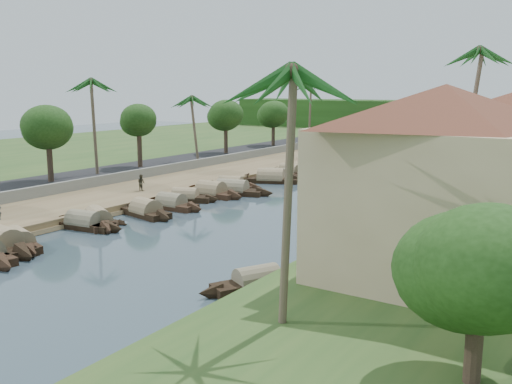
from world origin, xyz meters
The scene contains 39 objects.
ground centered at (0.00, 0.00, 0.00)m, with size 220.00×220.00×0.00m, color #364751.
left_bank centered at (-16.00, 20.00, 0.40)m, with size 10.00×180.00×0.80m, color brown.
right_bank centered at (19.00, 20.00, 0.60)m, with size 16.00×180.00×1.20m, color #26471C.
road centered at (-24.50, 20.00, 0.70)m, with size 8.00×180.00×1.40m, color black.
retaining_wall centered at (-20.20, 20.00, 1.35)m, with size 0.40×180.00×1.10m, color slate.
far_left_fill centered at (-51.00, 20.00, 0.68)m, with size 45.00×220.00×1.35m, color #26471C.
treeline centered at (0.00, 100.00, 4.00)m, with size 120.00×14.00×8.00m.
bridge centered at (0.00, 72.00, 1.72)m, with size 28.00×4.00×2.40m.
building_near centered at (18.99, -2.00, 6.38)m, with size 14.85×14.85×10.20m.
sampan_1 centered at (-9.16, -8.42, 0.42)m, with size 9.04×3.20×2.58m.
sampan_2 centered at (-8.77, -7.35, 0.41)m, with size 7.50×3.65×1.99m.
sampan_3 centered at (-9.34, -1.05, 0.41)m, with size 7.92×2.68×2.11m.
sampan_4 centered at (-9.20, 0.23, 0.42)m, with size 7.60×5.04×2.19m.
sampan_5 centered at (-8.32, 4.91, 0.42)m, with size 7.43×3.22×2.30m.
sampan_6 centered at (-8.51, 8.46, 0.42)m, with size 7.35×2.11×2.18m.
sampan_7 centered at (-9.68, 11.85, 0.41)m, with size 7.20×4.13×1.95m.
sampan_8 centered at (-9.12, 15.30, 0.42)m, with size 8.07×2.30×2.46m.
sampan_9 centered at (-8.08, 17.60, 0.42)m, with size 9.56×4.10×2.35m.
sampan_10 centered at (-10.03, 20.00, 0.41)m, with size 7.66×3.52×2.09m.
sampan_11 centered at (-8.60, 26.20, 0.42)m, with size 9.12×5.32×2.55m.
sampan_12 centered at (-9.73, 29.09, 0.40)m, with size 7.25×3.55×1.78m.
sampan_13 centered at (-9.65, 32.61, 0.41)m, with size 7.63×2.36×2.08m.
sampan_14 centered at (9.93, -5.05, 0.40)m, with size 4.62×7.14×1.84m.
sampan_15 centered at (9.62, 7.84, 0.41)m, with size 3.71×7.82×2.08m.
sampan_16 centered at (10.02, 20.43, 0.42)m, with size 4.04×9.53×2.28m.
canoe_1 centered at (-9.48, 1.34, 0.10)m, with size 4.84×1.04×0.78m.
canoe_2 centered at (-10.77, 21.73, 0.10)m, with size 5.47×1.43×0.79m.
palm_0 centered at (15.00, -10.62, 11.65)m, with size 3.20×3.20×12.27m.
palm_1 centered at (16.00, 7.24, 9.99)m, with size 3.20×3.20×10.53m.
palm_2 centered at (15.00, 19.22, 13.88)m, with size 3.20×3.20×14.59m.
palm_5 centered at (-24.00, 13.20, 11.67)m, with size 3.20×3.20×12.08m.
palm_6 centered at (-22.00, 28.76, 9.63)m, with size 3.20×3.20×9.96m.
palm_8 centered at (-20.50, 58.03, 11.64)m, with size 3.20×3.20×12.05m.
tree_2 centered at (-24.00, 6.98, 6.98)m, with size 5.18×5.18×7.79m.
tree_3 centered at (-24.00, 20.13, 7.05)m, with size 4.39×4.39×7.57m.
tree_4 centered at (-24.00, 38.14, 6.92)m, with size 5.12×5.12×7.72m.
tree_5 centered at (-24.00, 51.68, 6.55)m, with size 5.03×5.03×7.30m.
tree_7 centered at (23.00, -11.43, 5.24)m, with size 5.01×5.01×6.16m.
person_far centered at (-14.47, 10.63, 1.64)m, with size 0.82×0.64×1.68m, color #393628.
Camera 1 is at (26.77, -30.70, 11.28)m, focal length 40.00 mm.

